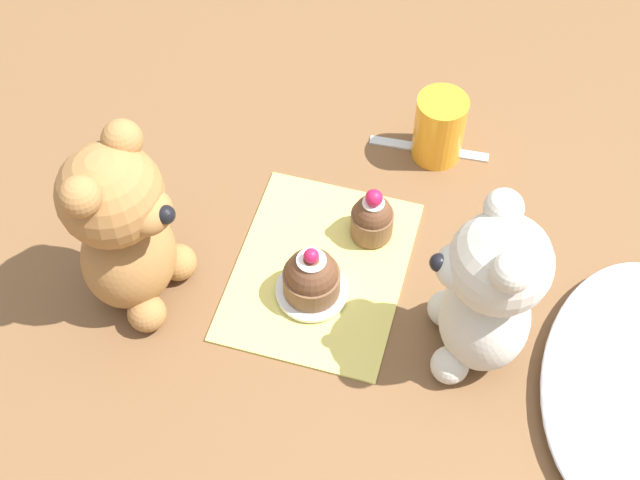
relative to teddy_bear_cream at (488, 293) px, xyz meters
The scene contains 10 objects.
ground_plane 0.20m from the teddy_bear_cream, 104.67° to the right, with size 4.00×4.00×0.00m, color brown.
knitted_placemat 0.20m from the teddy_bear_cream, 104.67° to the right, with size 0.23×0.17×0.01m, color #E0D166.
tulle_cloth 0.18m from the teddy_bear_cream, 87.15° to the left, with size 0.29×0.18×0.03m, color silver.
teddy_bear_cream is the anchor object (origin of this frame).
teddy_bear_tan 0.34m from the teddy_bear_cream, 85.55° to the right, with size 0.11×0.12×0.21m.
cupcake_near_cream_bear 0.18m from the teddy_bear_cream, 128.72° to the right, with size 0.05×0.05×0.07m.
saucer_plate 0.19m from the teddy_bear_cream, 94.58° to the right, with size 0.07×0.07×0.01m, color silver.
cupcake_near_tan_bear 0.18m from the teddy_bear_cream, 94.58° to the right, with size 0.06×0.06×0.07m.
juice_glass 0.26m from the teddy_bear_cream, 160.04° to the right, with size 0.06×0.06×0.08m, color orange.
teaspoon 0.28m from the teddy_bear_cream, 158.49° to the right, with size 0.14×0.01×0.01m, color silver.
Camera 1 is at (0.50, 0.14, 0.78)m, focal length 50.00 mm.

